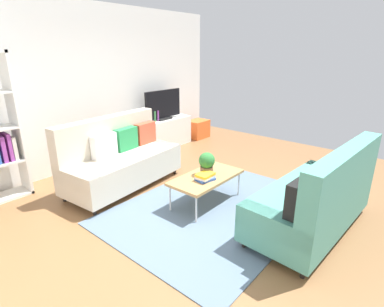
{
  "coord_description": "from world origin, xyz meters",
  "views": [
    {
      "loc": [
        -3.0,
        -2.26,
        2.09
      ],
      "look_at": [
        0.19,
        0.44,
        0.65
      ],
      "focal_mm": 28.13,
      "sensor_mm": 36.0,
      "label": 1
    }
  ],
  "objects_px": {
    "storage_trunk": "(198,129)",
    "bottle_2": "(158,116)",
    "couch_green": "(316,198)",
    "bottle_0": "(151,117)",
    "potted_plant": "(207,163)",
    "table_book_0": "(205,179)",
    "tv_console": "(163,133)",
    "bottle_1": "(155,116)",
    "coffee_table": "(206,178)",
    "couch_beige": "(121,159)",
    "tv": "(163,105)",
    "vase_0": "(141,121)"
  },
  "relations": [
    {
      "from": "storage_trunk",
      "to": "bottle_2",
      "type": "bearing_deg",
      "value": 177.33
    },
    {
      "from": "couch_green",
      "to": "bottle_0",
      "type": "relative_size",
      "value": 8.5
    },
    {
      "from": "potted_plant",
      "to": "bottle_0",
      "type": "height_order",
      "value": "bottle_0"
    },
    {
      "from": "storage_trunk",
      "to": "table_book_0",
      "type": "relative_size",
      "value": 2.17
    },
    {
      "from": "storage_trunk",
      "to": "table_book_0",
      "type": "height_order",
      "value": "table_book_0"
    },
    {
      "from": "tv_console",
      "to": "bottle_1",
      "type": "distance_m",
      "value": 0.52
    },
    {
      "from": "couch_green",
      "to": "coffee_table",
      "type": "xyz_separation_m",
      "value": [
        -0.28,
        1.42,
        -0.05
      ]
    },
    {
      "from": "potted_plant",
      "to": "table_book_0",
      "type": "bearing_deg",
      "value": -148.38
    },
    {
      "from": "couch_beige",
      "to": "potted_plant",
      "type": "bearing_deg",
      "value": 101.85
    },
    {
      "from": "potted_plant",
      "to": "table_book_0",
      "type": "height_order",
      "value": "potted_plant"
    },
    {
      "from": "bottle_0",
      "to": "bottle_1",
      "type": "height_order",
      "value": "bottle_0"
    },
    {
      "from": "coffee_table",
      "to": "bottle_0",
      "type": "height_order",
      "value": "bottle_0"
    },
    {
      "from": "tv",
      "to": "coffee_table",
      "type": "bearing_deg",
      "value": -122.25
    },
    {
      "from": "bottle_1",
      "to": "couch_green",
      "type": "bearing_deg",
      "value": -103.84
    },
    {
      "from": "couch_beige",
      "to": "bottle_0",
      "type": "height_order",
      "value": "couch_beige"
    },
    {
      "from": "couch_green",
      "to": "bottle_2",
      "type": "relative_size",
      "value": 8.58
    },
    {
      "from": "storage_trunk",
      "to": "potted_plant",
      "type": "relative_size",
      "value": 1.58
    },
    {
      "from": "tv",
      "to": "bottle_2",
      "type": "bearing_deg",
      "value": -173.82
    },
    {
      "from": "bottle_0",
      "to": "vase_0",
      "type": "bearing_deg",
      "value": 154.35
    },
    {
      "from": "couch_green",
      "to": "bottle_1",
      "type": "relative_size",
      "value": 8.62
    },
    {
      "from": "storage_trunk",
      "to": "table_book_0",
      "type": "bearing_deg",
      "value": -139.12
    },
    {
      "from": "coffee_table",
      "to": "bottle_2",
      "type": "height_order",
      "value": "bottle_2"
    },
    {
      "from": "coffee_table",
      "to": "bottle_0",
      "type": "relative_size",
      "value": 4.81
    },
    {
      "from": "table_book_0",
      "to": "bottle_2",
      "type": "bearing_deg",
      "value": 59.43
    },
    {
      "from": "coffee_table",
      "to": "tv",
      "type": "height_order",
      "value": "tv"
    },
    {
      "from": "tv_console",
      "to": "potted_plant",
      "type": "height_order",
      "value": "potted_plant"
    },
    {
      "from": "couch_green",
      "to": "potted_plant",
      "type": "relative_size",
      "value": 5.91
    },
    {
      "from": "bottle_2",
      "to": "tv",
      "type": "bearing_deg",
      "value": 6.18
    },
    {
      "from": "couch_beige",
      "to": "coffee_table",
      "type": "distance_m",
      "value": 1.48
    },
    {
      "from": "tv",
      "to": "tv_console",
      "type": "bearing_deg",
      "value": 90.0
    },
    {
      "from": "couch_green",
      "to": "bottle_0",
      "type": "height_order",
      "value": "couch_green"
    },
    {
      "from": "storage_trunk",
      "to": "bottle_0",
      "type": "height_order",
      "value": "bottle_0"
    },
    {
      "from": "table_book_0",
      "to": "couch_beige",
      "type": "bearing_deg",
      "value": 100.4
    },
    {
      "from": "potted_plant",
      "to": "bottle_0",
      "type": "distance_m",
      "value": 2.53
    },
    {
      "from": "couch_beige",
      "to": "tv",
      "type": "distance_m",
      "value": 2.15
    },
    {
      "from": "vase_0",
      "to": "bottle_0",
      "type": "height_order",
      "value": "bottle_0"
    },
    {
      "from": "coffee_table",
      "to": "bottle_1",
      "type": "height_order",
      "value": "bottle_1"
    },
    {
      "from": "table_book_0",
      "to": "bottle_1",
      "type": "height_order",
      "value": "bottle_1"
    },
    {
      "from": "tv_console",
      "to": "bottle_2",
      "type": "xyz_separation_m",
      "value": [
        -0.18,
        -0.04,
        0.43
      ]
    },
    {
      "from": "bottle_2",
      "to": "coffee_table",
      "type": "bearing_deg",
      "value": -119.12
    },
    {
      "from": "vase_0",
      "to": "storage_trunk",
      "type": "bearing_deg",
      "value": -5.1
    },
    {
      "from": "couch_beige",
      "to": "couch_green",
      "type": "height_order",
      "value": "same"
    },
    {
      "from": "potted_plant",
      "to": "bottle_1",
      "type": "xyz_separation_m",
      "value": [
        1.16,
        2.3,
        0.16
      ]
    },
    {
      "from": "couch_beige",
      "to": "vase_0",
      "type": "height_order",
      "value": "couch_beige"
    },
    {
      "from": "couch_beige",
      "to": "bottle_2",
      "type": "distance_m",
      "value": 1.94
    },
    {
      "from": "coffee_table",
      "to": "tv_console",
      "type": "height_order",
      "value": "tv_console"
    },
    {
      "from": "vase_0",
      "to": "couch_green",
      "type": "bearing_deg",
      "value": -99.21
    },
    {
      "from": "storage_trunk",
      "to": "couch_green",
      "type": "bearing_deg",
      "value": -121.98
    },
    {
      "from": "storage_trunk",
      "to": "potted_plant",
      "type": "bearing_deg",
      "value": -138.61
    },
    {
      "from": "couch_beige",
      "to": "tv_console",
      "type": "relative_size",
      "value": 1.41
    }
  ]
}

